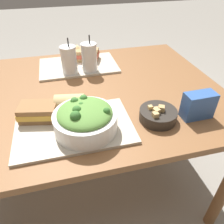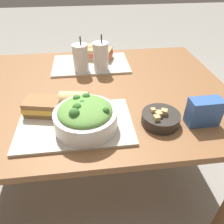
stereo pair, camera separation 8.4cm
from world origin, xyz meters
TOP-DOWN VIEW (x-y plane):
  - ground_plane at (0.00, 0.00)m, footprint 12.00×12.00m
  - dining_table at (0.00, 0.00)m, footprint 1.42×1.02m
  - tray_near at (-0.06, -0.28)m, footprint 0.45×0.29m
  - tray_far at (0.02, 0.28)m, footprint 0.45×0.29m
  - salad_bowl at (-0.02, -0.31)m, footprint 0.24×0.24m
  - soup_bowl at (0.28, -0.31)m, footprint 0.15×0.15m
  - sandwich_near at (-0.19, -0.19)m, footprint 0.17×0.13m
  - baguette_near at (-0.06, -0.17)m, footprint 0.13×0.10m
  - sandwich_far at (0.08, 0.35)m, footprint 0.18×0.15m
  - baguette_far at (-0.01, 0.39)m, footprint 0.12×0.10m
  - drink_cup_dark at (-0.03, 0.19)m, footprint 0.09×0.09m
  - drink_cup_red at (0.08, 0.19)m, footprint 0.09×0.09m
  - chip_bag at (0.44, -0.33)m, footprint 0.13×0.07m

SIDE VIEW (x-z plane):
  - ground_plane at x=0.00m, z-range 0.00..0.00m
  - dining_table at x=0.00m, z-range 0.29..1.04m
  - tray_near at x=-0.06m, z-range 0.75..0.76m
  - tray_far at x=0.02m, z-range 0.75..0.76m
  - soup_bowl at x=0.28m, z-range 0.74..0.81m
  - sandwich_near at x=-0.19m, z-range 0.76..0.83m
  - sandwich_far at x=0.08m, z-range 0.76..0.83m
  - baguette_near at x=-0.06m, z-range 0.76..0.84m
  - baguette_far at x=-0.01m, z-range 0.76..0.84m
  - chip_bag at x=0.44m, z-range 0.75..0.86m
  - salad_bowl at x=-0.02m, z-range 0.76..0.87m
  - drink_cup_dark at x=-0.03m, z-range 0.74..0.93m
  - drink_cup_red at x=0.08m, z-range 0.73..0.94m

